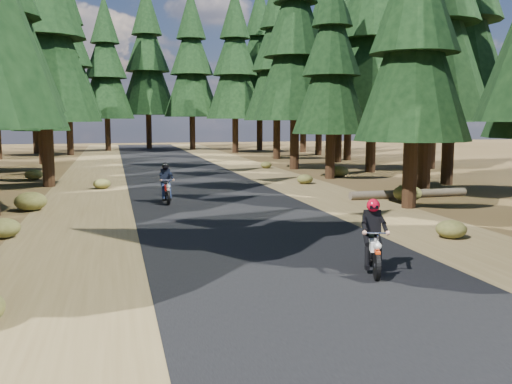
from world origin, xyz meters
TOP-DOWN VIEW (x-y plane):
  - ground at (0.00, 0.00)m, footprint 120.00×120.00m
  - road at (0.00, 5.00)m, footprint 6.00×100.00m
  - shoulder_l at (-4.60, 5.00)m, footprint 3.20×100.00m
  - shoulder_r at (4.60, 5.00)m, footprint 3.20×100.00m
  - pine_forest at (-0.02, 21.05)m, footprint 34.59×55.08m
  - log_near at (7.29, 6.70)m, footprint 4.83×0.41m
  - understory_shrubs at (0.40, 6.44)m, footprint 16.08×31.00m
  - rider_lead at (1.27, -2.77)m, footprint 0.95×1.67m
  - rider_follow at (-1.76, 7.58)m, footprint 0.53×1.62m

SIDE VIEW (x-z plane):
  - ground at x=0.00m, z-range 0.00..0.00m
  - shoulder_l at x=-4.60m, z-range 0.00..0.01m
  - shoulder_r at x=4.60m, z-range 0.00..0.01m
  - road at x=0.00m, z-range 0.00..0.01m
  - log_near at x=7.29m, z-range 0.00..0.32m
  - understory_shrubs at x=0.40m, z-range -0.04..0.57m
  - rider_follow at x=-1.76m, z-range -0.23..1.20m
  - rider_lead at x=1.27m, z-range -0.23..1.20m
  - pine_forest at x=-0.02m, z-range -0.27..16.05m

